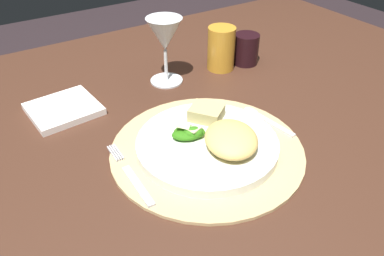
# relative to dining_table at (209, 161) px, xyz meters

# --- Properties ---
(dining_table) EXTENTS (1.47, 1.09, 0.73)m
(dining_table) POSITION_rel_dining_table_xyz_m (0.00, 0.00, 0.00)
(dining_table) COLOR #41261A
(dining_table) RESTS_ON ground
(placemat) EXTENTS (0.35, 0.35, 0.01)m
(placemat) POSITION_rel_dining_table_xyz_m (-0.07, -0.09, 0.12)
(placemat) COLOR tan
(placemat) RESTS_ON dining_table
(dinner_plate) EXTENTS (0.25, 0.25, 0.02)m
(dinner_plate) POSITION_rel_dining_table_xyz_m (-0.07, -0.09, 0.13)
(dinner_plate) COLOR silver
(dinner_plate) RESTS_ON placemat
(pasta_serving) EXTENTS (0.13, 0.14, 0.04)m
(pasta_serving) POSITION_rel_dining_table_xyz_m (-0.05, -0.13, 0.16)
(pasta_serving) COLOR #E3BC65
(pasta_serving) RESTS_ON dinner_plate
(salad_greens) EXTENTS (0.07, 0.06, 0.03)m
(salad_greens) POSITION_rel_dining_table_xyz_m (-0.09, -0.06, 0.15)
(salad_greens) COLOR #317416
(salad_greens) RESTS_ON dinner_plate
(bread_piece) EXTENTS (0.08, 0.08, 0.02)m
(bread_piece) POSITION_rel_dining_table_xyz_m (-0.03, -0.03, 0.15)
(bread_piece) COLOR tan
(bread_piece) RESTS_ON dinner_plate
(fork) EXTENTS (0.02, 0.17, 0.00)m
(fork) POSITION_rel_dining_table_xyz_m (-0.21, -0.08, 0.13)
(fork) COLOR silver
(fork) RESTS_ON placemat
(spoon) EXTENTS (0.03, 0.13, 0.01)m
(spoon) POSITION_rel_dining_table_xyz_m (0.08, -0.06, 0.13)
(spoon) COLOR silver
(spoon) RESTS_ON placemat
(napkin) EXTENTS (0.14, 0.13, 0.01)m
(napkin) POSITION_rel_dining_table_xyz_m (-0.24, 0.18, 0.13)
(napkin) COLOR white
(napkin) RESTS_ON dining_table
(wine_glass) EXTENTS (0.08, 0.08, 0.15)m
(wine_glass) POSITION_rel_dining_table_xyz_m (-0.00, 0.18, 0.23)
(wine_glass) COLOR silver
(wine_glass) RESTS_ON dining_table
(amber_tumbler) EXTENTS (0.07, 0.07, 0.11)m
(amber_tumbler) POSITION_rel_dining_table_xyz_m (0.15, 0.17, 0.17)
(amber_tumbler) COLOR #C58727
(amber_tumbler) RESTS_ON dining_table
(dark_tumbler) EXTENTS (0.06, 0.06, 0.08)m
(dark_tumbler) POSITION_rel_dining_table_xyz_m (0.22, 0.16, 0.16)
(dark_tumbler) COLOR black
(dark_tumbler) RESTS_ON dining_table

